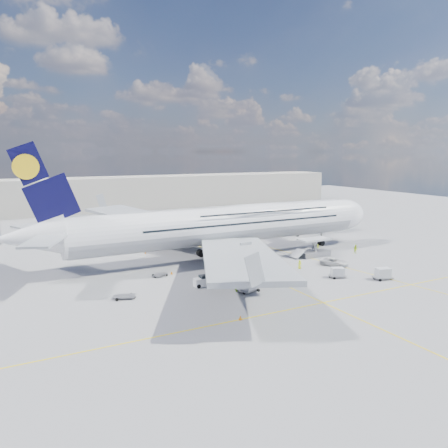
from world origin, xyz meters
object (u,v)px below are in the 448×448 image
dolly_row_c (217,270)px  crew_van (300,265)px  catering_truck_inner (178,233)px  crew_nose (318,248)px  airliner (226,224)px  cargo_loader (313,250)px  crew_wing (236,286)px  crew_tug (270,269)px  dolly_row_b (249,285)px  service_van (334,262)px  baggage_tug (203,281)px  cone_wing_right_outer (240,318)px  crew_loader (356,249)px  cone_wing_left_inner (145,253)px  cone_wing_left_outer (113,242)px  dolly_back (160,275)px  dolly_nose_near (337,272)px  cone_wing_right_inner (172,273)px  jet_bridge (308,209)px  dolly_nose_far (383,273)px  catering_truck_outer (81,231)px  cone_nose (324,238)px

dolly_row_c → crew_van: dolly_row_c is taller
catering_truck_inner → crew_nose: (22.38, -23.88, -1.29)m
airliner → cargo_loader: size_ratio=9.28×
crew_nose → crew_wing: 32.20m
airliner → crew_tug: (1.18, -14.35, -5.86)m
dolly_row_b → service_van: size_ratio=0.70×
catering_truck_inner → crew_nose: bearing=-29.4°
baggage_tug → cone_wing_right_outer: size_ratio=4.88×
cone_wing_right_outer → crew_loader: bearing=27.0°
crew_nose → cone_wing_left_inner: 36.72m
cone_wing_left_outer → cone_wing_right_outer: (2.83, -54.72, 0.06)m
dolly_row_c → dolly_back: (-8.74, 4.50, -0.70)m
dolly_nose_near → catering_truck_inner: (-12.77, 40.47, 1.19)m
cargo_loader → crew_tug: cargo_loader is taller
crew_loader → cone_wing_right_inner: (-39.76, 3.70, -0.70)m
crew_loader → dolly_back: bearing=-146.7°
dolly_nose_near → cone_wing_right_outer: 25.60m
jet_bridge → cargo_loader: bearing=-125.8°
dolly_row_c → cone_wing_left_inner: 22.68m
cone_wing_left_inner → crew_nose: bearing=-25.5°
airliner → crew_van: airliner is taller
dolly_row_b → dolly_nose_far: 23.77m
cargo_loader → cone_wing_left_outer: size_ratio=17.28×
crew_van → cone_wing_left_inner: 32.74m
catering_truck_outer → dolly_back: bearing=-86.1°
dolly_back → crew_tug: (17.48, -7.92, 0.71)m
crew_wing → cone_wing_right_inner: bearing=25.5°
cargo_loader → cone_nose: 18.83m
jet_bridge → crew_wing: bearing=-141.2°
dolly_nose_near → baggage_tug: bearing=-170.9°
dolly_row_c → baggage_tug: bearing=-161.1°
catering_truck_inner → crew_van: size_ratio=5.04×
jet_bridge → dolly_back: (-45.85, -17.37, -6.56)m
dolly_nose_far → crew_nose: dolly_nose_far is taller
dolly_row_c → cone_wing_left_outer: bearing=81.1°
airliner → crew_nose: (19.77, -4.84, -6.02)m
dolly_nose_far → crew_loader: 18.53m
dolly_row_b → cone_wing_left_inner: bearing=77.8°
dolly_row_b → dolly_nose_far: dolly_row_b is taller
crew_nose → crew_wing: size_ratio=1.01×
dolly_row_c → crew_tug: crew_tug is taller
airliner → jet_bridge: size_ratio=4.21×
dolly_nose_far → jet_bridge: bearing=85.5°
crew_loader → crew_wing: (-34.40, -9.97, -0.13)m
cargo_loader → dolly_nose_far: bearing=-91.1°
catering_truck_outer → dolly_row_b: bearing=-79.0°
baggage_tug → service_van: (27.32, 0.15, -0.09)m
baggage_tug → crew_wing: bearing=-54.6°
baggage_tug → dolly_row_b: bearing=-49.2°
airliner → dolly_back: airliner is taller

